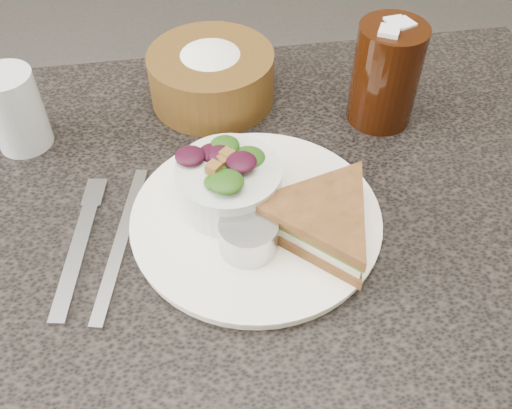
{
  "coord_description": "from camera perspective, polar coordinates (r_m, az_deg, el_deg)",
  "views": [
    {
      "loc": [
        -0.04,
        -0.42,
        1.24
      ],
      "look_at": [
        0.03,
        -0.0,
        0.78
      ],
      "focal_mm": 40.0,
      "sensor_mm": 36.0,
      "label": 1
    }
  ],
  "objects": [
    {
      "name": "dining_table",
      "position": [
        0.96,
        -1.83,
        -16.6
      ],
      "size": [
        1.0,
        0.7,
        0.75
      ],
      "primitive_type": "cube",
      "color": "black",
      "rests_on": "floor"
    },
    {
      "name": "cola_glass",
      "position": [
        0.76,
        12.92,
        12.91
      ],
      "size": [
        0.09,
        0.09,
        0.15
      ],
      "primitive_type": null,
      "rotation": [
        0.0,
        0.0,
        0.03
      ],
      "color": "black",
      "rests_on": "dining_table"
    },
    {
      "name": "fork",
      "position": [
        0.65,
        -17.45,
        -4.56
      ],
      "size": [
        0.05,
        0.18,
        0.0
      ],
      "primitive_type": "cube",
      "rotation": [
        0.0,
        0.0,
        -0.18
      ],
      "color": "#9DA4AC",
      "rests_on": "dining_table"
    },
    {
      "name": "bread_basket",
      "position": [
        0.79,
        -4.51,
        13.36
      ],
      "size": [
        0.19,
        0.19,
        0.1
      ],
      "primitive_type": null,
      "rotation": [
        0.0,
        0.0,
        0.11
      ],
      "color": "#503916",
      "rests_on": "dining_table"
    },
    {
      "name": "knife",
      "position": [
        0.64,
        -13.3,
        -3.52
      ],
      "size": [
        0.06,
        0.22,
        0.0
      ],
      "primitive_type": "cube",
      "rotation": [
        0.0,
        0.0,
        -0.23
      ],
      "color": "#A8ABB0",
      "rests_on": "dining_table"
    },
    {
      "name": "orange_wedge",
      "position": [
        0.66,
        -0.53,
        2.81
      ],
      "size": [
        0.08,
        0.08,
        0.03
      ],
      "primitive_type": "cone",
      "rotation": [
        0.0,
        0.0,
        0.6
      ],
      "color": "orange",
      "rests_on": "dinner_plate"
    },
    {
      "name": "water_glass",
      "position": [
        0.77,
        -22.96,
        8.67
      ],
      "size": [
        0.08,
        0.08,
        0.1
      ],
      "primitive_type": "cylinder",
      "rotation": [
        0.0,
        0.0,
        -0.22
      ],
      "color": "silver",
      "rests_on": "dining_table"
    },
    {
      "name": "sandwich",
      "position": [
        0.61,
        6.61,
        -1.54
      ],
      "size": [
        0.23,
        0.23,
        0.04
      ],
      "primitive_type": null,
      "rotation": [
        0.0,
        0.0,
        -0.77
      ],
      "color": "brown",
      "rests_on": "dinner_plate"
    },
    {
      "name": "dressing_ramekin",
      "position": [
        0.59,
        -0.76,
        -3.17
      ],
      "size": [
        0.08,
        0.08,
        0.04
      ],
      "primitive_type": "cylinder",
      "rotation": [
        0.0,
        0.0,
        0.24
      ],
      "color": "#AFAFB2",
      "rests_on": "dinner_plate"
    },
    {
      "name": "salad_bowl",
      "position": [
        0.63,
        -2.74,
        2.6
      ],
      "size": [
        0.14,
        0.14,
        0.07
      ],
      "primitive_type": null,
      "rotation": [
        0.0,
        0.0,
        0.2
      ],
      "color": "silver",
      "rests_on": "dinner_plate"
    },
    {
      "name": "dinner_plate",
      "position": [
        0.64,
        -0.0,
        -1.45
      ],
      "size": [
        0.28,
        0.28,
        0.01
      ],
      "primitive_type": "cylinder",
      "color": "white",
      "rests_on": "dining_table"
    }
  ]
}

